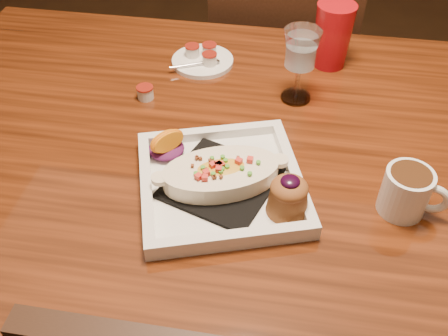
% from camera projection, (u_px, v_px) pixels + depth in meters
% --- Properties ---
extents(table, '(1.50, 0.90, 0.75)m').
position_uv_depth(table, '(260.00, 178.00, 1.01)').
color(table, maroon).
rests_on(table, floor).
extents(chair_far, '(0.42, 0.42, 0.93)m').
position_uv_depth(chair_far, '(280.00, 72.00, 1.56)').
color(chair_far, black).
rests_on(chair_far, floor).
extents(plate, '(0.34, 0.34, 0.08)m').
position_uv_depth(plate, '(227.00, 180.00, 0.83)').
color(plate, white).
rests_on(plate, table).
extents(coffee_mug, '(0.11, 0.08, 0.08)m').
position_uv_depth(coffee_mug, '(408.00, 191.00, 0.79)').
color(coffee_mug, white).
rests_on(coffee_mug, table).
extents(goblet, '(0.07, 0.07, 0.15)m').
position_uv_depth(goblet, '(301.00, 53.00, 0.97)').
color(goblet, silver).
rests_on(goblet, table).
extents(saucer, '(0.14, 0.14, 0.10)m').
position_uv_depth(saucer, '(202.00, 59.00, 1.14)').
color(saucer, white).
rests_on(saucer, table).
extents(creamer_loose, '(0.04, 0.04, 0.03)m').
position_uv_depth(creamer_loose, '(145.00, 92.00, 1.04)').
color(creamer_loose, silver).
rests_on(creamer_loose, table).
extents(red_tumbler, '(0.09, 0.09, 0.14)m').
position_uv_depth(red_tumbler, '(333.00, 36.00, 1.09)').
color(red_tumbler, red).
rests_on(red_tumbler, table).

